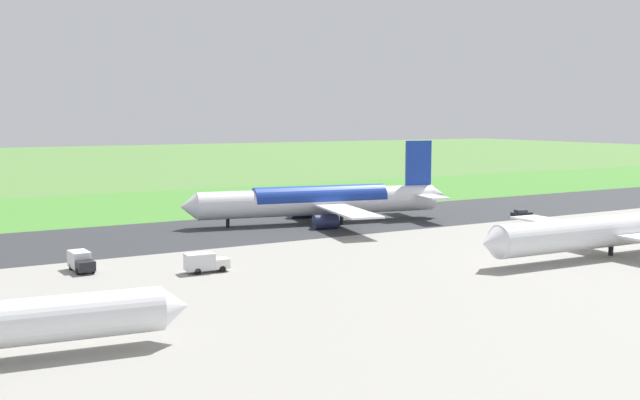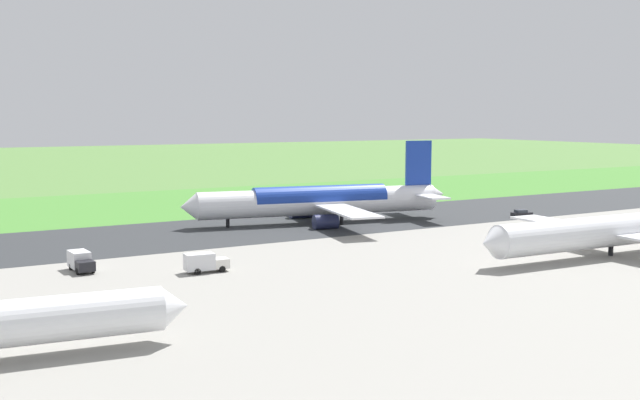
{
  "view_description": "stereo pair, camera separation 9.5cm",
  "coord_description": "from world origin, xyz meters",
  "px_view_note": "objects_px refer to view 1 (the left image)",
  "views": [
    {
      "loc": [
        70.8,
        121.75,
        20.68
      ],
      "look_at": [
        1.81,
        0.0,
        4.5
      ],
      "focal_mm": 40.72,
      "sensor_mm": 36.0,
      "label": 1
    },
    {
      "loc": [
        70.72,
        121.8,
        20.68
      ],
      "look_at": [
        1.81,
        0.0,
        4.5
      ],
      "focal_mm": 40.72,
      "sensor_mm": 36.0,
      "label": 2
    }
  ],
  "objects_px": {
    "service_car_followme": "(521,213)",
    "traffic_cone_orange": "(310,198)",
    "airliner_main": "(322,201)",
    "airliner_parked_mid": "(613,230)",
    "no_stopping_sign": "(339,193)",
    "service_truck_baggage": "(205,262)",
    "service_truck_fuel": "(81,261)"
  },
  "relations": [
    {
      "from": "service_car_followme",
      "to": "traffic_cone_orange",
      "type": "height_order",
      "value": "service_car_followme"
    },
    {
      "from": "airliner_main",
      "to": "airliner_parked_mid",
      "type": "relative_size",
      "value": 1.1
    },
    {
      "from": "no_stopping_sign",
      "to": "service_truck_baggage",
      "type": "bearing_deg",
      "value": 47.47
    },
    {
      "from": "service_truck_baggage",
      "to": "traffic_cone_orange",
      "type": "distance_m",
      "value": 88.22
    },
    {
      "from": "airliner_parked_mid",
      "to": "service_car_followme",
      "type": "distance_m",
      "value": 41.27
    },
    {
      "from": "airliner_parked_mid",
      "to": "traffic_cone_orange",
      "type": "bearing_deg",
      "value": -88.06
    },
    {
      "from": "airliner_main",
      "to": "service_truck_fuel",
      "type": "bearing_deg",
      "value": 24.47
    },
    {
      "from": "service_truck_baggage",
      "to": "no_stopping_sign",
      "type": "xyz_separation_m",
      "value": [
        -60.12,
        -65.54,
        0.0
      ]
    },
    {
      "from": "airliner_parked_mid",
      "to": "traffic_cone_orange",
      "type": "height_order",
      "value": "airliner_parked_mid"
    },
    {
      "from": "service_truck_baggage",
      "to": "airliner_main",
      "type": "bearing_deg",
      "value": -138.6
    },
    {
      "from": "no_stopping_sign",
      "to": "traffic_cone_orange",
      "type": "bearing_deg",
      "value": -34.48
    },
    {
      "from": "service_truck_fuel",
      "to": "service_car_followme",
      "type": "bearing_deg",
      "value": -174.18
    },
    {
      "from": "service_car_followme",
      "to": "airliner_parked_mid",
      "type": "bearing_deg",
      "value": 63.52
    },
    {
      "from": "service_truck_fuel",
      "to": "airliner_parked_mid",
      "type": "bearing_deg",
      "value": 158.75
    },
    {
      "from": "service_truck_baggage",
      "to": "traffic_cone_orange",
      "type": "xyz_separation_m",
      "value": [
        -54.07,
        -69.69,
        -1.13
      ]
    },
    {
      "from": "service_truck_baggage",
      "to": "traffic_cone_orange",
      "type": "bearing_deg",
      "value": -127.81
    },
    {
      "from": "service_truck_fuel",
      "to": "traffic_cone_orange",
      "type": "height_order",
      "value": "service_truck_fuel"
    },
    {
      "from": "service_truck_baggage",
      "to": "service_truck_fuel",
      "type": "height_order",
      "value": "same"
    },
    {
      "from": "airliner_main",
      "to": "service_car_followme",
      "type": "height_order",
      "value": "airliner_main"
    },
    {
      "from": "service_truck_baggage",
      "to": "traffic_cone_orange",
      "type": "relative_size",
      "value": 10.76
    },
    {
      "from": "service_truck_baggage",
      "to": "service_car_followme",
      "type": "relative_size",
      "value": 1.32
    },
    {
      "from": "no_stopping_sign",
      "to": "service_car_followme",
      "type": "bearing_deg",
      "value": 107.87
    },
    {
      "from": "airliner_parked_mid",
      "to": "service_car_followme",
      "type": "xyz_separation_m",
      "value": [
        -18.35,
        -36.84,
        -3.05
      ]
    },
    {
      "from": "service_truck_fuel",
      "to": "traffic_cone_orange",
      "type": "bearing_deg",
      "value": -138.32
    },
    {
      "from": "service_car_followme",
      "to": "traffic_cone_orange",
      "type": "relative_size",
      "value": 8.15
    },
    {
      "from": "airliner_main",
      "to": "service_truck_fuel",
      "type": "xyz_separation_m",
      "value": [
        50.2,
        22.84,
        -2.95
      ]
    },
    {
      "from": "airliner_main",
      "to": "service_car_followme",
      "type": "distance_m",
      "value": 41.88
    },
    {
      "from": "no_stopping_sign",
      "to": "traffic_cone_orange",
      "type": "relative_size",
      "value": 4.27
    },
    {
      "from": "traffic_cone_orange",
      "to": "service_car_followme",
      "type": "bearing_deg",
      "value": 112.47
    },
    {
      "from": "no_stopping_sign",
      "to": "airliner_main",
      "type": "bearing_deg",
      "value": 54.5
    },
    {
      "from": "airliner_main",
      "to": "service_truck_baggage",
      "type": "xyz_separation_m",
      "value": [
        36.02,
        31.75,
        -2.95
      ]
    },
    {
      "from": "service_truck_fuel",
      "to": "no_stopping_sign",
      "type": "bearing_deg",
      "value": -142.69
    }
  ]
}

